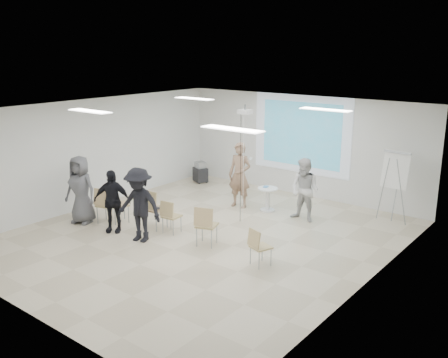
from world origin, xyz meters
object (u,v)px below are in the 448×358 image
Objects in this scene: chair_center at (170,214)px; av_cart at (200,173)px; flipchart_easel at (396,171)px; chair_far_left at (105,203)px; laptop at (156,207)px; chair_right_inner at (205,223)px; audience_outer at (80,186)px; chair_left_inner at (153,206)px; pedestal_table at (268,198)px; player_left at (240,171)px; chair_right_far at (258,244)px; audience_mid at (139,200)px; player_right at (305,187)px; audience_left at (112,197)px; chair_left_mid at (116,202)px.

chair_center is 4.74m from av_cart.
flipchart_easel is (3.89, 4.10, 0.87)m from chair_center.
chair_far_left is 2.56× the size of laptop.
av_cart is (-3.70, 4.09, -0.24)m from chair_right_inner.
laptop is (-0.53, 0.07, 0.05)m from chair_center.
chair_left_inner is at bearing 8.39° from audience_outer.
pedestal_table reaches higher than laptop.
chair_right_far is at bearing -56.51° from player_left.
player_left is 2.84m from chair_left_inner.
audience_outer is at bearing 169.00° from audience_mid.
chair_far_left is at bearing 14.33° from audience_outer.
audience_mid reaches higher than player_right.
chair_left_inner reaches higher than chair_right_inner.
pedestal_table is 1.28m from player_right.
chair_right_far is (1.52, -0.13, -0.08)m from chair_right_inner.
chair_left_inner reaches higher than pedestal_table.
laptop is 0.99m from audience_mid.
audience_left is (-3.89, -0.54, 0.41)m from chair_right_far.
player_right is 1.92× the size of chair_far_left.
player_right is at bearing -5.66° from player_left.
chair_center is at bearing -0.94° from audience_left.
chair_far_left is (-2.67, -3.39, 0.18)m from pedestal_table.
flipchart_easel reaches higher than chair_far_left.
player_right is 1.95× the size of chair_left_mid.
pedestal_table is at bearing 75.79° from chair_right_inner.
chair_right_far reaches higher than av_cart.
flipchart_easel is at bearing 23.07° from audience_outer.
pedestal_table is 0.74× the size of chair_left_mid.
chair_far_left is 0.74m from audience_outer.
audience_mid is 2.09m from audience_outer.
av_cart is (-1.33, 4.77, -0.57)m from audience_left.
audience_outer reaches higher than av_cart.
chair_left_mid reaches higher than av_cart.
audience_outer is at bearing -158.04° from chair_left_inner.
player_right is (2.00, 0.10, -0.13)m from player_left.
player_left is 3.74m from chair_far_left.
player_left is 2.58× the size of chair_right_far.
chair_right_inner is at bearing -24.45° from av_cart.
player_left is 2.76m from chair_center.
player_left is 2.00m from player_right.
player_right is at bearing 53.33° from chair_right_inner.
chair_left_mid is at bearing -159.60° from chair_right_far.
chair_right_inner is at bearing -119.93° from flipchart_easel.
chair_right_far is 4.55m from flipchart_easel.
player_left is at bearing 92.11° from chair_right_inner.
chair_left_inner is (-2.59, -2.85, -0.31)m from player_right.
chair_right_far is 5.07m from audience_outer.
chair_right_far is at bearing -15.56° from av_cart.
av_cart is at bearing 103.09° from audience_mid.
player_left reaches higher than chair_left_inner.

